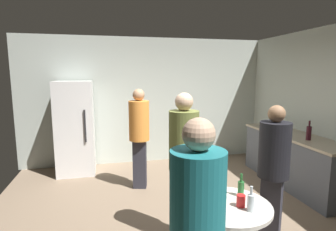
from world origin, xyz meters
The scene contains 16 objects.
ground_plane centered at (0.00, 0.00, -0.05)m, with size 5.20×5.20×0.10m, color #7A6651.
wall_back centered at (0.00, 2.63, 1.35)m, with size 5.32×0.06×2.70m, color beige.
refrigerator centered at (-1.48, 2.20, 0.90)m, with size 0.70×0.68×1.80m.
kitchen_counter centered at (2.28, 0.72, 0.45)m, with size 0.64×2.23×0.90m.
kettle centered at (2.23, 0.96, 0.97)m, with size 0.24×0.17×0.18m.
wine_bottle_on_counter centered at (2.22, 0.34, 1.02)m, with size 0.08×0.08×0.31m.
foreground_table centered at (0.19, -1.05, 0.63)m, with size 0.80×0.80×0.73m.
beer_bottle_amber centered at (0.17, -0.89, 0.82)m, with size 0.06×0.06×0.23m.
beer_bottle_brown centered at (0.00, -1.13, 0.82)m, with size 0.06×0.06×0.23m.
beer_bottle_green centered at (0.39, -0.91, 0.82)m, with size 0.06×0.06×0.23m.
beer_bottle_clear centered at (0.33, -1.21, 0.82)m, with size 0.06×0.06×0.23m.
plastic_cup_red centered at (0.28, -1.11, 0.79)m, with size 0.08×0.08×0.11m, color red.
person_in_black_shirt centered at (0.92, -0.66, 0.93)m, with size 0.48×0.48×1.60m.
person_in_olive_shirt centered at (-0.04, -0.36, 1.02)m, with size 0.39×0.39×1.73m.
person_in_orange_shirt centered at (-0.35, 1.21, 0.99)m, with size 0.41×0.41×1.69m.
person_in_teal_shirt centered at (-0.37, -1.77, 0.99)m, with size 0.44×0.44×1.69m.
Camera 1 is at (-0.89, -3.22, 1.94)m, focal length 28.96 mm.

